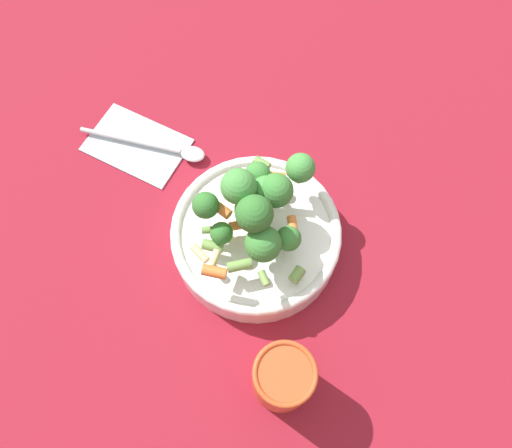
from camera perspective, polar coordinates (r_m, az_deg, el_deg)
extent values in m
plane|color=maroon|center=(0.69, 0.00, -2.20)|extent=(3.00, 3.00, 0.00)
cylinder|color=white|center=(0.67, 0.00, -1.53)|extent=(0.22, 0.22, 0.04)
torus|color=white|center=(0.65, 0.00, -0.82)|extent=(0.22, 0.22, 0.01)
cylinder|color=#8CB766|center=(0.63, -0.21, 0.56)|extent=(0.02, 0.02, 0.02)
sphere|color=#479342|center=(0.61, -0.22, 1.71)|extent=(0.05, 0.05, 0.05)
cylinder|color=#8CB766|center=(0.62, 1.00, 2.91)|extent=(0.01, 0.01, 0.02)
sphere|color=#479342|center=(0.60, 1.03, 3.90)|extent=(0.04, 0.04, 0.04)
cylinder|color=#8CB766|center=(0.61, -5.61, 1.33)|extent=(0.01, 0.01, 0.01)
sphere|color=#33722D|center=(0.59, -5.79, 2.14)|extent=(0.03, 0.03, 0.03)
cylinder|color=#8CB766|center=(0.62, 3.63, -2.31)|extent=(0.01, 0.01, 0.01)
sphere|color=#3D8438|center=(0.60, 3.73, -1.66)|extent=(0.03, 0.03, 0.03)
cylinder|color=#8CB766|center=(0.64, -1.54, 4.33)|extent=(0.01, 0.01, 0.01)
sphere|color=#3D8438|center=(0.62, -1.59, 5.17)|extent=(0.03, 0.03, 0.03)
cylinder|color=#8CB766|center=(0.62, 2.20, 2.77)|extent=(0.01, 0.01, 0.01)
sphere|color=#3D8438|center=(0.60, 2.29, 3.85)|extent=(0.04, 0.04, 0.04)
cylinder|color=#8CB766|center=(0.59, -0.17, 0.00)|extent=(0.02, 0.02, 0.02)
sphere|color=#33722D|center=(0.56, -0.18, 1.18)|extent=(0.04, 0.04, 0.04)
cylinder|color=#8CB766|center=(0.64, 4.94, 5.41)|extent=(0.01, 0.01, 0.01)
sphere|color=#479342|center=(0.62, 5.10, 6.40)|extent=(0.04, 0.04, 0.04)
cylinder|color=#8CB766|center=(0.60, -1.92, 3.16)|extent=(0.02, 0.02, 0.02)
sphere|color=#479342|center=(0.58, -2.00, 4.32)|extent=(0.04, 0.04, 0.04)
cylinder|color=#8CB766|center=(0.62, -0.22, 1.09)|extent=(0.01, 0.01, 0.02)
sphere|color=#479342|center=(0.60, -0.23, 2.07)|extent=(0.04, 0.04, 0.04)
cylinder|color=#8CB766|center=(0.60, 0.79, -3.19)|extent=(0.02, 0.02, 0.02)
sphere|color=#3D8438|center=(0.58, 0.83, -2.27)|extent=(0.04, 0.04, 0.04)
cylinder|color=#8CB766|center=(0.63, 0.18, 4.74)|extent=(0.01, 0.01, 0.01)
sphere|color=#3D8438|center=(0.61, 0.18, 5.62)|extent=(0.03, 0.03, 0.03)
cylinder|color=#8CB766|center=(0.62, -3.93, -1.58)|extent=(0.01, 0.01, 0.01)
sphere|color=#33722D|center=(0.61, -4.04, -0.92)|extent=(0.03, 0.03, 0.03)
cylinder|color=#729E4C|center=(0.64, 0.63, 6.83)|extent=(0.03, 0.02, 0.01)
cylinder|color=orange|center=(0.64, 0.48, 5.85)|extent=(0.03, 0.02, 0.01)
cylinder|color=orange|center=(0.60, -3.84, 1.57)|extent=(0.02, 0.02, 0.01)
cylinder|color=orange|center=(0.63, -2.65, 3.72)|extent=(0.02, 0.03, 0.01)
cylinder|color=orange|center=(0.60, 4.25, -0.43)|extent=(0.03, 0.02, 0.01)
cylinder|color=#729E4C|center=(0.62, -5.05, -0.65)|extent=(0.02, 0.03, 0.01)
cylinder|color=#729E4C|center=(0.58, 0.91, -6.22)|extent=(0.02, 0.01, 0.01)
cylinder|color=orange|center=(0.62, 2.32, 5.52)|extent=(0.02, 0.03, 0.01)
cylinder|color=#729E4C|center=(0.62, -4.98, -2.53)|extent=(0.03, 0.03, 0.01)
cylinder|color=beige|center=(0.59, -4.81, -3.99)|extent=(0.02, 0.02, 0.01)
cylinder|color=beige|center=(0.61, -6.44, -3.36)|extent=(0.03, 0.02, 0.01)
cylinder|color=#729E4C|center=(0.60, -1.89, -4.74)|extent=(0.02, 0.03, 0.01)
cylinder|color=#729E4C|center=(0.61, 0.02, 2.50)|extent=(0.03, 0.03, 0.01)
cylinder|color=orange|center=(0.61, -0.86, 1.96)|extent=(0.03, 0.03, 0.01)
cylinder|color=orange|center=(0.63, -1.90, -0.11)|extent=(0.02, 0.03, 0.01)
cylinder|color=#729E4C|center=(0.61, 4.70, -5.80)|extent=(0.02, 0.02, 0.01)
cylinder|color=orange|center=(0.58, -4.78, -5.46)|extent=(0.03, 0.03, 0.01)
cylinder|color=#CC4C23|center=(0.59, 3.07, -17.23)|extent=(0.07, 0.07, 0.10)
torus|color=#CC4C23|center=(0.54, 3.35, -16.67)|extent=(0.07, 0.07, 0.01)
cube|color=#B2BCC6|center=(0.78, -13.49, 8.84)|extent=(0.17, 0.16, 0.01)
cylinder|color=silver|center=(0.77, -14.14, 9.27)|extent=(0.10, 0.13, 0.01)
ellipsoid|color=silver|center=(0.74, -7.25, 7.95)|extent=(0.04, 0.04, 0.01)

